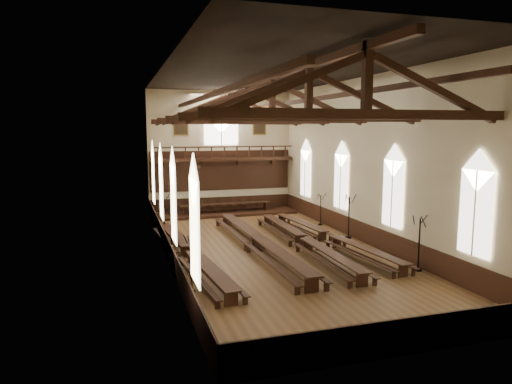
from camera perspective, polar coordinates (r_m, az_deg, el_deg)
ground at (r=26.55m, az=1.96°, el=-7.16°), size 26.00×26.00×0.00m
room_walls at (r=25.64m, az=2.03°, el=6.92°), size 26.00×26.00×26.00m
wainscot_band at (r=26.40m, az=1.97°, el=-5.90°), size 12.00×26.00×1.20m
side_windows at (r=25.83m, az=2.00°, el=0.88°), size 11.85×19.80×4.50m
end_window at (r=38.06m, az=-4.37°, el=8.38°), size 2.80×0.12×3.80m
minstrels_gallery at (r=37.95m, az=-4.24°, el=3.36°), size 11.80×1.24×3.70m
portraits at (r=38.06m, az=-4.37°, el=8.19°), size 7.75×0.09×1.45m
roof_trusses at (r=25.67m, az=2.05°, el=10.84°), size 11.70×25.70×2.80m
refectory_row_a at (r=24.35m, az=-8.42°, el=-7.39°), size 2.02×14.03×0.70m
refectory_row_b at (r=26.10m, az=0.32°, el=-6.07°), size 1.79×15.04×0.82m
refectory_row_c at (r=26.70m, az=6.00°, el=-5.93°), size 1.57×14.22×0.73m
refectory_row_d at (r=27.84m, az=9.11°, el=-5.48°), size 1.97×13.91×0.69m
dais at (r=37.22m, az=-3.82°, el=-2.63°), size 11.40×2.98×0.20m
high_table at (r=37.10m, az=-3.83°, el=-1.59°), size 7.46×1.08×0.70m
high_chairs at (r=37.81m, az=-4.08°, el=-1.52°), size 5.85×0.45×0.95m
candelabrum_left_near at (r=19.72m, az=-8.11°, el=-10.28°), size 0.73×0.77×2.54m
candelabrum_left_mid at (r=26.44m, az=-10.50°, el=-5.56°), size 0.80×0.74×2.64m
candelabrum_left_far at (r=30.48m, az=-11.41°, el=-3.70°), size 0.78×0.86×2.79m
candelabrum_right_near at (r=23.79m, az=19.66°, el=-7.31°), size 0.84×0.79×2.77m
candelabrum_right_mid at (r=29.55m, az=11.50°, el=-4.04°), size 0.84×0.84×2.83m
candelabrum_right_far at (r=33.24m, az=8.06°, el=-2.92°), size 0.64×0.70×2.30m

